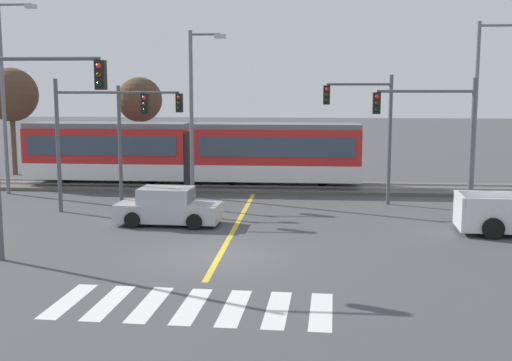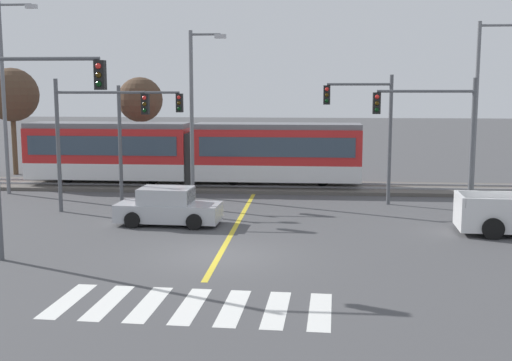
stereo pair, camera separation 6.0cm
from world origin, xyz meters
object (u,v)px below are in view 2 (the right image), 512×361
light_rail_tram (193,151)px  traffic_light_far_right (368,120)px  traffic_light_mid_left (89,126)px  traffic_light_near_left (30,122)px  street_lamp_west (6,88)px  bare_tree_far_west (12,95)px  traffic_light_mid_right (437,127)px  bare_tree_west (140,100)px  street_lamp_centre (195,104)px  sedan_crossing (168,207)px  traffic_light_far_left (142,125)px  street_lamp_east (481,100)px

light_rail_tram → traffic_light_far_right: size_ratio=3.01×
traffic_light_mid_left → traffic_light_near_left: (0.98, -8.13, 0.58)m
street_lamp_west → bare_tree_far_west: street_lamp_west is taller
traffic_light_mid_right → bare_tree_west: bearing=141.6°
traffic_light_far_right → street_lamp_centre: (-8.51, 1.26, 0.69)m
sedan_crossing → traffic_light_near_left: bearing=-117.1°
traffic_light_far_left → street_lamp_east: 16.45m
street_lamp_east → street_lamp_centre: bearing=179.6°
sedan_crossing → traffic_light_far_right: (8.42, 5.41, 3.32)m
traffic_light_far_right → street_lamp_west: bearing=175.6°
sedan_crossing → traffic_light_far_left: (-2.49, 5.40, 3.06)m
street_lamp_centre → street_lamp_east: (13.97, -0.10, 0.24)m
traffic_light_far_left → bare_tree_west: 10.03m
sedan_crossing → traffic_light_mid_left: size_ratio=0.72×
traffic_light_mid_left → bare_tree_west: bearing=95.2°
traffic_light_mid_right → light_rail_tram: bearing=147.5°
street_lamp_east → traffic_light_far_right: bearing=-168.0°
street_lamp_east → bare_tree_west: (-19.04, 8.45, -0.21)m
sedan_crossing → bare_tree_west: bare_tree_west is taller
traffic_light_near_left → street_lamp_centre: street_lamp_centre is taller
sedan_crossing → street_lamp_east: (13.88, 6.57, 4.25)m
sedan_crossing → traffic_light_far_left: size_ratio=0.76×
traffic_light_far_left → bare_tree_far_west: bearing=140.8°
street_lamp_east → traffic_light_far_left: bearing=-175.9°
traffic_light_mid_left → traffic_light_mid_right: bearing=-0.3°
street_lamp_west → traffic_light_mid_left: bearing=-37.4°
sedan_crossing → street_lamp_east: size_ratio=0.49×
traffic_light_mid_right → sedan_crossing: bearing=-168.9°
traffic_light_far_left → bare_tree_west: size_ratio=0.91×
light_rail_tram → traffic_light_far_left: bearing=-111.2°
traffic_light_far_left → bare_tree_west: bearing=105.5°
light_rail_tram → traffic_light_far_left: traffic_light_far_left is taller
bare_tree_west → sedan_crossing: bearing=-71.1°
bare_tree_far_west → sedan_crossing: bearing=-47.0°
traffic_light_near_left → street_lamp_centre: (2.92, 12.55, 0.24)m
traffic_light_mid_right → bare_tree_far_west: 27.11m
traffic_light_mid_left → street_lamp_centre: street_lamp_centre is taller
traffic_light_far_left → street_lamp_east: bearing=4.1°
street_lamp_east → bare_tree_west: bearing=156.1°
traffic_light_far_right → street_lamp_east: 5.66m
bare_tree_far_west → street_lamp_east: bearing=-15.7°
sedan_crossing → traffic_light_mid_right: bearing=11.1°
traffic_light_mid_left → traffic_light_far_left: (1.50, 3.15, -0.13)m
street_lamp_west → traffic_light_far_left: bearing=-10.7°
traffic_light_far_left → traffic_light_mid_right: bearing=-13.4°
light_rail_tram → bare_tree_far_west: bearing=160.3°
street_lamp_east → traffic_light_near_left: bearing=-143.6°
sedan_crossing → street_lamp_west: bearing=145.6°
traffic_light_near_left → traffic_light_far_left: 11.32m
traffic_light_mid_left → street_lamp_west: size_ratio=0.60×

